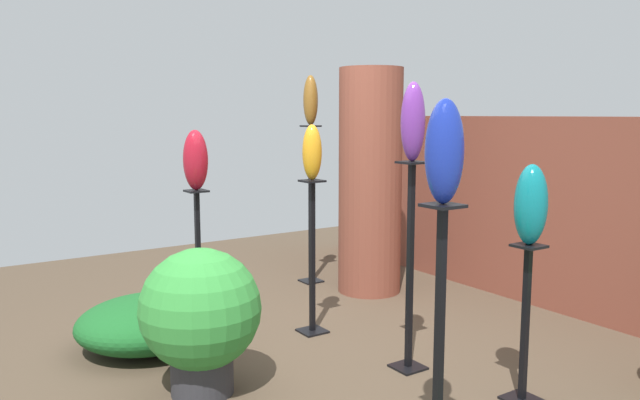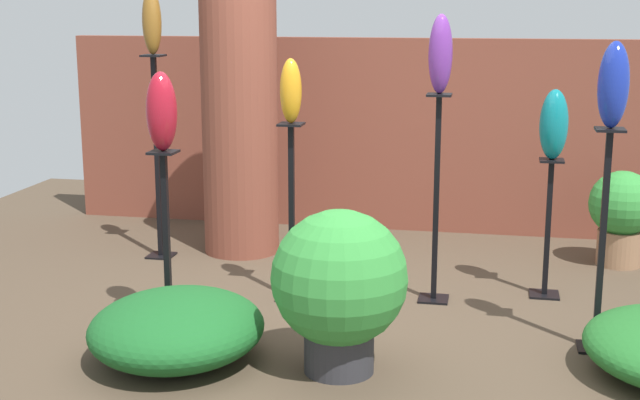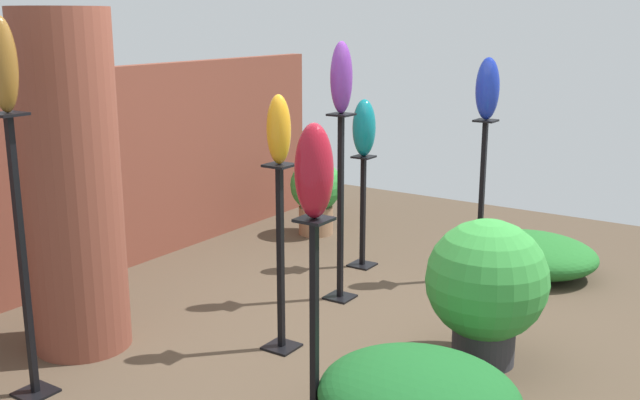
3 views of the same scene
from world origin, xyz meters
name	(u,v)px [view 2 (image 2 of 3)]	position (x,y,z in m)	size (l,w,h in m)	color
ground_plane	(326,321)	(0.00, 0.00, 0.00)	(8.00, 8.00, 0.00)	#4C3D2D
brick_wall_back	(380,135)	(0.00, 2.47, 0.84)	(5.60, 0.12, 1.68)	brown
brick_pillar	(240,121)	(-0.99, 1.49, 1.06)	(0.60, 0.60, 2.13)	brown
pedestal_teal	(547,235)	(1.38, 0.79, 0.43)	(0.20, 0.20, 0.95)	black
pedestal_cobalt	(602,250)	(1.62, -0.15, 0.60)	(0.20, 0.20, 1.30)	black
pedestal_amber	(292,220)	(-0.31, 0.40, 0.55)	(0.20, 0.20, 1.20)	black
pedestal_ruby	(167,248)	(-0.94, -0.28, 0.51)	(0.20, 0.20, 1.11)	black
pedestal_violet	(436,207)	(0.63, 0.55, 0.65)	(0.20, 0.20, 1.40)	black
pedestal_bronze	(158,165)	(-1.57, 1.19, 0.74)	(0.20, 0.20, 1.59)	black
art_vase_teal	(554,125)	(1.38, 0.79, 1.19)	(0.19, 0.19, 0.47)	#0F727A
art_vase_cobalt	(613,85)	(1.62, -0.15, 1.53)	(0.17, 0.18, 0.48)	#192D9E
art_vase_amber	(291,91)	(-0.31, 0.40, 1.41)	(0.14, 0.15, 0.42)	orange
art_vase_ruby	(162,112)	(-0.94, -0.28, 1.34)	(0.18, 0.20, 0.47)	maroon
art_vase_violet	(440,54)	(0.63, 0.55, 1.65)	(0.15, 0.16, 0.51)	#6B2D8C
art_vase_bronze	(152,22)	(-1.57, 1.19, 1.83)	(0.15, 0.14, 0.49)	brown
potted_plant_mid_right	(622,212)	(1.97, 1.67, 0.42)	(0.50, 0.50, 0.73)	#936B4C
potted_plant_front_right	(339,283)	(0.21, -0.75, 0.50)	(0.74, 0.74, 0.90)	#2D2D33
foliage_bed_west	(177,328)	(-0.71, -0.77, 0.19)	(0.98, 1.06, 0.37)	#195923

